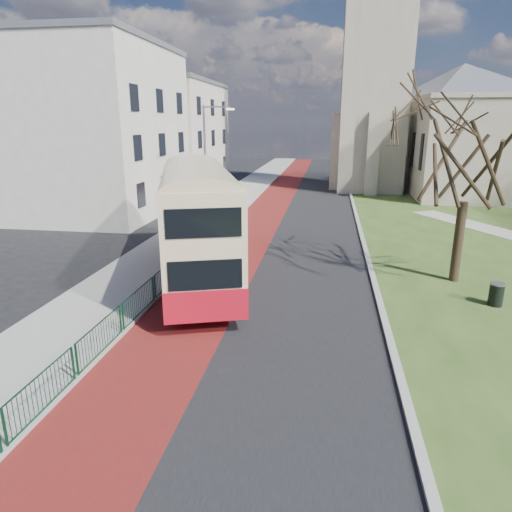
% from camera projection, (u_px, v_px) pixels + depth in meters
% --- Properties ---
extents(ground, '(160.00, 160.00, 0.00)m').
position_uv_depth(ground, '(198.00, 353.00, 14.47)').
color(ground, black).
rests_on(ground, ground).
extents(road_carriageway, '(9.00, 120.00, 0.01)m').
position_uv_depth(road_carriageway, '(294.00, 223.00, 33.19)').
color(road_carriageway, black).
rests_on(road_carriageway, ground).
extents(bus_lane, '(3.40, 120.00, 0.01)m').
position_uv_depth(bus_lane, '(258.00, 222.00, 33.60)').
color(bus_lane, '#591414').
rests_on(bus_lane, ground).
extents(pavement_west, '(4.00, 120.00, 0.12)m').
position_uv_depth(pavement_west, '(208.00, 219.00, 34.16)').
color(pavement_west, gray).
rests_on(pavement_west, ground).
extents(kerb_west, '(0.25, 120.00, 0.13)m').
position_uv_depth(kerb_west, '(234.00, 220.00, 33.85)').
color(kerb_west, '#999993').
rests_on(kerb_west, ground).
extents(kerb_east, '(0.25, 80.00, 0.13)m').
position_uv_depth(kerb_east, '(357.00, 219.00, 34.38)').
color(kerb_east, '#999993').
rests_on(kerb_east, ground).
extents(pedestrian_railing, '(0.07, 24.00, 1.12)m').
position_uv_depth(pedestrian_railing, '(155.00, 288.00, 18.55)').
color(pedestrian_railing, '#0D3A21').
rests_on(pedestrian_railing, ground).
extents(gothic_church, '(16.38, 18.00, 40.00)m').
position_uv_depth(gothic_church, '(424.00, 58.00, 44.89)').
color(gothic_church, gray).
rests_on(gothic_church, ground).
extents(street_block_near, '(10.30, 14.30, 13.00)m').
position_uv_depth(street_block_near, '(100.00, 129.00, 35.59)').
color(street_block_near, beige).
rests_on(street_block_near, ground).
extents(street_block_far, '(10.30, 16.30, 11.50)m').
position_uv_depth(street_block_far, '(169.00, 134.00, 50.96)').
color(street_block_far, beige).
rests_on(street_block_far, ground).
extents(streetlamp, '(2.13, 0.18, 8.00)m').
position_uv_depth(streetlamp, '(207.00, 160.00, 30.89)').
color(streetlamp, gray).
rests_on(streetlamp, pavement_west).
extents(bus, '(6.58, 12.56, 5.14)m').
position_uv_depth(bus, '(197.00, 217.00, 20.50)').
color(bus, '#AA0F1F').
rests_on(bus, ground).
extents(winter_tree_near, '(7.82, 7.82, 9.40)m').
position_uv_depth(winter_tree_near, '(472.00, 134.00, 19.20)').
color(winter_tree_near, '#302518').
rests_on(winter_tree_near, grass_green).
extents(litter_bin, '(0.64, 0.64, 0.94)m').
position_uv_depth(litter_bin, '(496.00, 294.00, 18.03)').
color(litter_bin, black).
rests_on(litter_bin, grass_green).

